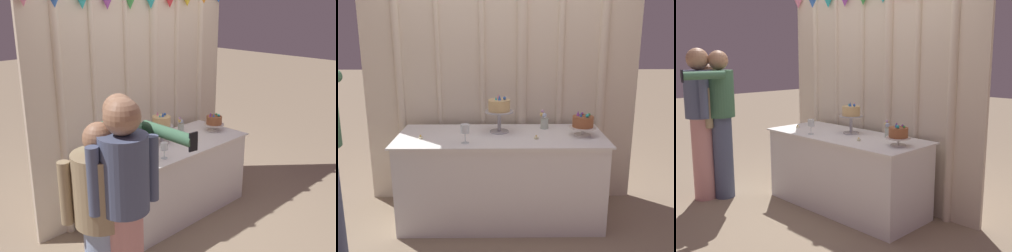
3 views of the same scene
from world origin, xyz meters
TOP-DOWN VIEW (x-y plane):
  - ground_plane at (0.00, 0.00)m, footprint 24.00×24.00m
  - draped_curtain at (0.02, 0.55)m, footprint 2.62×0.16m
  - cake_table at (0.00, 0.10)m, footprint 1.79×0.74m
  - cake_display_nearleft at (-0.02, 0.19)m, footprint 0.25×0.25m
  - cake_display_nearright at (0.70, 0.07)m, footprint 0.23×0.23m
  - wine_glass at (-0.29, -0.13)m, footprint 0.07×0.07m
  - flower_vase at (0.39, 0.31)m, footprint 0.08×0.07m
  - tealight_far_left at (-0.67, -0.00)m, footprint 0.04×0.04m
  - tealight_near_left at (0.29, -0.02)m, footprint 0.04×0.04m
  - guest_man_dark_suit at (-1.40, -0.67)m, footprint 0.52×0.52m
  - guest_girl_blue_dress at (-1.21, -0.66)m, footprint 0.47×0.69m
  - guest_man_pink_jacket at (-1.33, -0.83)m, footprint 0.48×0.40m

SIDE VIEW (x-z plane):
  - ground_plane at x=0.00m, z-range 0.00..0.00m
  - cake_table at x=0.00m, z-range 0.00..0.79m
  - tealight_near_left at x=0.29m, z-range 0.78..0.82m
  - tealight_far_left at x=-0.67m, z-range 0.78..0.82m
  - guest_man_dark_suit at x=-1.40m, z-range 0.05..1.56m
  - flower_vase at x=0.39m, z-range 0.78..0.95m
  - cake_display_nearright at x=0.70m, z-range 0.79..1.01m
  - wine_glass at x=-0.29m, z-range 0.83..0.98m
  - guest_girl_blue_dress at x=-1.21m, z-range 0.10..1.76m
  - guest_man_pink_jacket at x=-1.33m, z-range 0.09..1.78m
  - cake_display_nearleft at x=-0.02m, z-range 0.84..1.17m
  - draped_curtain at x=0.02m, z-range 0.08..2.65m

